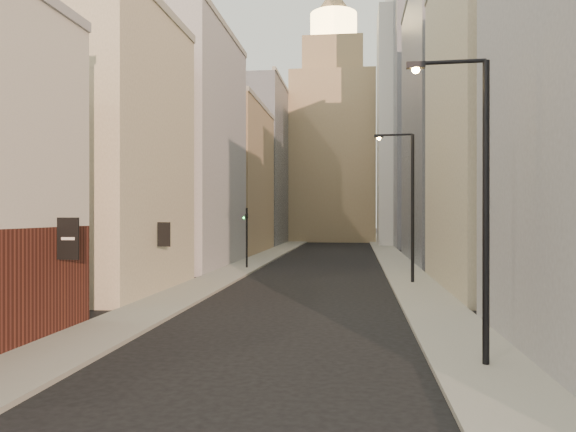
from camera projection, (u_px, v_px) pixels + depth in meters
The scene contains 14 objects.
sidewalk_left at pixel (269, 255), 60.52m from camera, with size 3.00×140.00×0.15m, color gray.
sidewalk_right at pixel (391, 256), 58.95m from camera, with size 3.00×140.00×0.15m, color gray.
left_bldg_beige at pixel (97, 153), 32.38m from camera, with size 8.00×12.00×16.00m, color tan.
left_bldg_grey at pixel (182, 150), 48.26m from camera, with size 8.00×16.00×20.00m, color gray.
left_bldg_tan at pixel (229, 180), 66.13m from camera, with size 8.00×18.00×17.00m, color #977E57.
left_bldg_wingrid at pixel (259, 166), 85.98m from camera, with size 8.00×20.00×24.00m, color gray.
right_bldg_beige at pixel (510, 122), 33.45m from camera, with size 8.00×16.00×20.00m, color tan.
right_bldg_wingrid at pixel (453, 125), 53.30m from camera, with size 8.00×20.00×26.00m, color gray.
highrise at pixel (462, 67), 80.34m from camera, with size 21.00×23.00×51.20m.
clock_tower at pixel (333, 138), 96.55m from camera, with size 14.00×14.00×44.90m.
white_tower at pixel (406, 117), 81.32m from camera, with size 8.00×8.00×41.50m.
streetlamp_near at pixel (478, 192), 16.15m from camera, with size 2.35×0.31×8.94m.
streetlamp_mid at pixel (409, 198), 35.82m from camera, with size 2.53×0.36×9.65m.
traffic_light_left at pixel (247, 224), 45.70m from camera, with size 0.61×0.57×5.00m.
Camera 1 is at (2.86, -4.82, 4.45)m, focal length 35.00 mm.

